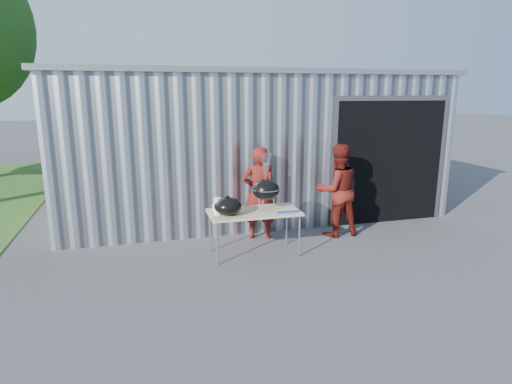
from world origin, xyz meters
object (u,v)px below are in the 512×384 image
object	(u,v)px
person_cook	(259,193)
kettle_grill	(266,185)
folding_table	(254,213)
person_bystander	(337,190)

from	to	relation	value
person_cook	kettle_grill	bearing A→B (deg)	95.42
folding_table	kettle_grill	bearing A→B (deg)	10.66
kettle_grill	person_bystander	xyz separation A→B (m)	(1.55, 0.51, -0.29)
folding_table	person_bystander	world-z (taller)	person_bystander
folding_table	kettle_grill	xyz separation A→B (m)	(0.21, 0.04, 0.46)
kettle_grill	person_cook	size ratio (longest dim) A/B	0.55
kettle_grill	person_cook	bearing A→B (deg)	82.21
person_cook	person_bystander	xyz separation A→B (m)	(1.45, -0.23, 0.01)
folding_table	person_cook	size ratio (longest dim) A/B	0.87
kettle_grill	person_bystander	size ratio (longest dim) A/B	0.54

